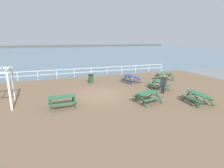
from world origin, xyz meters
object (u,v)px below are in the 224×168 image
(picnic_table_seaward, at_px, (131,77))
(visitor, at_px, (163,83))
(litter_bin, at_px, (91,79))
(picnic_table_near_left, at_px, (148,95))
(picnic_table_near_right, at_px, (159,83))
(picnic_table_far_right, at_px, (164,75))
(picnic_table_far_left, at_px, (62,99))
(picnic_table_corner, at_px, (198,96))

(picnic_table_seaward, height_order, visitor, visitor)
(litter_bin, bearing_deg, picnic_table_seaward, -17.76)
(picnic_table_seaward, relative_size, visitor, 1.27)
(visitor, bearing_deg, picnic_table_near_left, 1.90)
(picnic_table_near_right, xyz_separation_m, litter_bin, (-5.51, 4.52, -0.10))
(picnic_table_near_left, bearing_deg, picnic_table_far_right, 33.05)
(picnic_table_far_left, height_order, picnic_table_corner, same)
(picnic_table_far_right, height_order, picnic_table_seaward, same)
(picnic_table_corner, bearing_deg, picnic_table_near_left, 69.28)
(picnic_table_near_left, bearing_deg, picnic_table_near_right, 31.16)
(picnic_table_seaward, bearing_deg, visitor, 176.51)
(picnic_table_near_right, height_order, picnic_table_far_right, same)
(picnic_table_near_right, bearing_deg, picnic_table_corner, -166.62)
(picnic_table_far_left, distance_m, picnic_table_far_right, 12.74)
(picnic_table_near_left, distance_m, picnic_table_near_right, 4.11)
(picnic_table_far_left, distance_m, picnic_table_corner, 9.78)
(picnic_table_near_left, height_order, litter_bin, litter_bin)
(picnic_table_near_left, height_order, picnic_table_seaward, same)
(picnic_table_near_left, bearing_deg, picnic_table_far_left, 156.00)
(picnic_table_far_right, bearing_deg, picnic_table_near_right, -123.96)
(picnic_table_far_left, bearing_deg, picnic_table_corner, -18.14)
(picnic_table_near_right, height_order, picnic_table_corner, same)
(picnic_table_far_left, xyz_separation_m, visitor, (8.48, 0.33, 0.36))
(picnic_table_far_right, bearing_deg, picnic_table_far_left, -149.73)
(picnic_table_seaward, height_order, litter_bin, litter_bin)
(picnic_table_seaward, bearing_deg, picnic_table_far_right, -105.46)
(picnic_table_far_right, bearing_deg, picnic_table_near_left, -125.81)
(picnic_table_far_right, xyz_separation_m, litter_bin, (-8.33, 1.41, -0.10))
(picnic_table_far_left, bearing_deg, picnic_table_far_right, 19.47)
(picnic_table_near_right, distance_m, visitor, 1.49)
(picnic_table_corner, bearing_deg, picnic_table_near_right, 8.02)
(picnic_table_far_right, height_order, visitor, visitor)
(picnic_table_near_left, relative_size, visitor, 1.26)
(picnic_table_near_right, xyz_separation_m, picnic_table_far_right, (2.81, 3.11, 0.00))
(picnic_table_near_left, distance_m, picnic_table_corner, 3.67)
(visitor, xyz_separation_m, litter_bin, (-5.00, 5.86, -0.47))
(picnic_table_near_left, bearing_deg, visitor, 18.93)
(picnic_table_corner, bearing_deg, picnic_table_far_left, 76.82)
(picnic_table_near_right, height_order, visitor, visitor)
(picnic_table_far_left, relative_size, picnic_table_seaward, 0.88)
(picnic_table_seaward, relative_size, litter_bin, 2.23)
(picnic_table_near_left, height_order, picnic_table_near_right, same)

